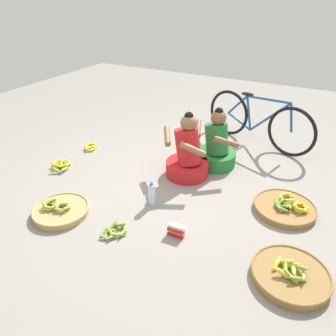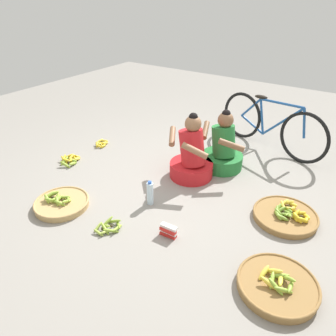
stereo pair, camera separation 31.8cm
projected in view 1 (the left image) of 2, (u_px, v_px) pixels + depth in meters
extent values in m
plane|color=gray|center=(176.00, 186.00, 3.64)|extent=(10.00, 10.00, 0.00)
cylinder|color=red|center=(187.00, 168.00, 3.83)|extent=(0.52, 0.52, 0.18)
cylinder|color=red|center=(187.00, 146.00, 3.68)|extent=(0.44, 0.40, 0.47)
sphere|color=#8C6042|center=(188.00, 123.00, 3.53)|extent=(0.19, 0.19, 0.19)
sphere|color=black|center=(188.00, 116.00, 3.49)|extent=(0.10, 0.10, 0.10)
cylinder|color=#8C6042|center=(167.00, 136.00, 3.72)|extent=(0.22, 0.30, 0.16)
cylinder|color=#8C6042|center=(193.00, 149.00, 3.42)|extent=(0.31, 0.12, 0.16)
cylinder|color=#237233|center=(215.00, 158.00, 4.05)|extent=(0.52, 0.52, 0.18)
cylinder|color=#237233|center=(217.00, 138.00, 3.91)|extent=(0.44, 0.41, 0.42)
sphere|color=brown|center=(219.00, 118.00, 3.77)|extent=(0.19, 0.19, 0.19)
sphere|color=black|center=(219.00, 112.00, 3.74)|extent=(0.10, 0.10, 0.10)
cylinder|color=brown|center=(198.00, 129.00, 3.99)|extent=(0.18, 0.31, 0.16)
cylinder|color=brown|center=(226.00, 142.00, 3.64)|extent=(0.31, 0.19, 0.16)
torus|color=black|center=(228.00, 113.00, 4.78)|extent=(0.66, 0.25, 0.68)
torus|color=black|center=(291.00, 132.00, 4.15)|extent=(0.66, 0.25, 0.68)
cylinder|color=#1E4C8C|center=(269.00, 117.00, 4.30)|extent=(0.54, 0.20, 0.55)
cylinder|color=#1E4C8C|center=(249.00, 113.00, 4.52)|extent=(0.15, 0.08, 0.49)
cylinder|color=#1E4C8C|center=(268.00, 99.00, 4.22)|extent=(0.63, 0.23, 0.08)
cylinder|color=#1E4C8C|center=(239.00, 121.00, 4.69)|extent=(0.41, 0.16, 0.18)
cylinder|color=#1E4C8C|center=(238.00, 105.00, 4.61)|extent=(0.31, 0.13, 0.35)
cylinder|color=#1E4C8C|center=(291.00, 118.00, 4.08)|extent=(0.12, 0.06, 0.38)
ellipsoid|color=black|center=(248.00, 94.00, 4.42)|extent=(0.18, 0.08, 0.05)
cylinder|color=tan|center=(61.00, 211.00, 3.19)|extent=(0.56, 0.56, 0.06)
torus|color=tan|center=(61.00, 209.00, 3.18)|extent=(0.57, 0.57, 0.02)
ellipsoid|color=#8CAD38|center=(67.00, 208.00, 3.14)|extent=(0.05, 0.13, 0.08)
ellipsoid|color=#8CAD38|center=(68.00, 206.00, 3.18)|extent=(0.13, 0.09, 0.06)
ellipsoid|color=#8CAD38|center=(64.00, 204.00, 3.21)|extent=(0.13, 0.08, 0.05)
ellipsoid|color=#8CAD38|center=(58.00, 206.00, 3.17)|extent=(0.05, 0.13, 0.06)
ellipsoid|color=#8CAD38|center=(57.00, 208.00, 3.13)|extent=(0.12, 0.10, 0.08)
ellipsoid|color=#8CAD38|center=(60.00, 211.00, 3.11)|extent=(0.13, 0.07, 0.07)
sphere|color=#382D19|center=(62.00, 207.00, 3.16)|extent=(0.03, 0.03, 0.03)
ellipsoid|color=#8CAD38|center=(55.00, 206.00, 3.16)|extent=(0.04, 0.13, 0.07)
ellipsoid|color=#8CAD38|center=(57.00, 204.00, 3.21)|extent=(0.13, 0.11, 0.06)
ellipsoid|color=#8CAD38|center=(51.00, 201.00, 3.23)|extent=(0.12, 0.11, 0.08)
ellipsoid|color=#8CAD38|center=(47.00, 203.00, 3.21)|extent=(0.06, 0.14, 0.07)
ellipsoid|color=#8CAD38|center=(45.00, 207.00, 3.15)|extent=(0.13, 0.08, 0.09)
ellipsoid|color=#8CAD38|center=(49.00, 208.00, 3.14)|extent=(0.13, 0.10, 0.08)
sphere|color=#382D19|center=(51.00, 205.00, 3.19)|extent=(0.03, 0.03, 0.03)
cylinder|color=olive|center=(290.00, 275.00, 2.48)|extent=(0.61, 0.61, 0.06)
torus|color=olive|center=(291.00, 273.00, 2.47)|extent=(0.62, 0.62, 0.02)
ellipsoid|color=#8CAD38|center=(304.00, 275.00, 2.41)|extent=(0.04, 0.16, 0.07)
ellipsoid|color=#8CAD38|center=(300.00, 267.00, 2.47)|extent=(0.15, 0.09, 0.10)
ellipsoid|color=#8CAD38|center=(292.00, 265.00, 2.50)|extent=(0.15, 0.10, 0.06)
ellipsoid|color=#8CAD38|center=(285.00, 270.00, 2.45)|extent=(0.07, 0.16, 0.07)
ellipsoid|color=#8CAD38|center=(290.00, 276.00, 2.39)|extent=(0.16, 0.08, 0.09)
ellipsoid|color=#8CAD38|center=(298.00, 279.00, 2.38)|extent=(0.15, 0.11, 0.08)
sphere|color=#382D19|center=(295.00, 272.00, 2.44)|extent=(0.03, 0.03, 0.03)
ellipsoid|color=yellow|center=(293.00, 270.00, 2.46)|extent=(0.07, 0.15, 0.07)
ellipsoid|color=yellow|center=(285.00, 261.00, 2.52)|extent=(0.15, 0.06, 0.09)
ellipsoid|color=yellow|center=(277.00, 264.00, 2.50)|extent=(0.06, 0.15, 0.08)
ellipsoid|color=yellow|center=(283.00, 273.00, 2.42)|extent=(0.15, 0.04, 0.09)
sphere|color=#382D19|center=(285.00, 268.00, 2.47)|extent=(0.03, 0.03, 0.03)
cylinder|color=olive|center=(284.00, 208.00, 3.24)|extent=(0.62, 0.62, 0.05)
torus|color=olive|center=(285.00, 206.00, 3.23)|extent=(0.63, 0.63, 0.02)
ellipsoid|color=gold|center=(306.00, 209.00, 3.14)|extent=(0.05, 0.13, 0.06)
ellipsoid|color=gold|center=(305.00, 207.00, 3.17)|extent=(0.11, 0.12, 0.07)
ellipsoid|color=gold|center=(298.00, 204.00, 3.20)|extent=(0.13, 0.09, 0.07)
ellipsoid|color=gold|center=(295.00, 205.00, 3.19)|extent=(0.07, 0.13, 0.08)
ellipsoid|color=gold|center=(295.00, 208.00, 3.16)|extent=(0.10, 0.13, 0.06)
ellipsoid|color=gold|center=(297.00, 209.00, 3.13)|extent=(0.13, 0.09, 0.09)
ellipsoid|color=gold|center=(303.00, 210.00, 3.11)|extent=(0.13, 0.10, 0.08)
sphere|color=#382D19|center=(300.00, 207.00, 3.16)|extent=(0.04, 0.04, 0.04)
ellipsoid|color=yellow|center=(292.00, 200.00, 3.27)|extent=(0.06, 0.13, 0.08)
ellipsoid|color=yellow|center=(291.00, 196.00, 3.32)|extent=(0.12, 0.11, 0.08)
ellipsoid|color=yellow|center=(286.00, 195.00, 3.35)|extent=(0.13, 0.07, 0.08)
ellipsoid|color=yellow|center=(282.00, 195.00, 3.34)|extent=(0.09, 0.13, 0.07)
ellipsoid|color=yellow|center=(281.00, 198.00, 3.29)|extent=(0.11, 0.12, 0.08)
ellipsoid|color=yellow|center=(283.00, 200.00, 3.27)|extent=(0.13, 0.08, 0.06)
ellipsoid|color=yellow|center=(289.00, 201.00, 3.25)|extent=(0.12, 0.11, 0.08)
sphere|color=#382D19|center=(286.00, 198.00, 3.30)|extent=(0.03, 0.03, 0.03)
ellipsoid|color=olive|center=(288.00, 206.00, 3.19)|extent=(0.06, 0.14, 0.06)
ellipsoid|color=olive|center=(288.00, 202.00, 3.23)|extent=(0.11, 0.12, 0.08)
ellipsoid|color=olive|center=(284.00, 200.00, 3.26)|extent=(0.13, 0.03, 0.08)
ellipsoid|color=olive|center=(277.00, 201.00, 3.25)|extent=(0.06, 0.13, 0.08)
ellipsoid|color=olive|center=(277.00, 203.00, 3.23)|extent=(0.07, 0.14, 0.07)
ellipsoid|color=olive|center=(279.00, 205.00, 3.19)|extent=(0.13, 0.09, 0.07)
ellipsoid|color=olive|center=(286.00, 206.00, 3.17)|extent=(0.12, 0.11, 0.08)
sphere|color=#382D19|center=(283.00, 204.00, 3.22)|extent=(0.03, 0.03, 0.03)
ellipsoid|color=olive|center=(289.00, 207.00, 3.16)|extent=(0.06, 0.13, 0.08)
ellipsoid|color=olive|center=(287.00, 204.00, 3.21)|extent=(0.13, 0.08, 0.06)
ellipsoid|color=olive|center=(279.00, 203.00, 3.22)|extent=(0.10, 0.13, 0.08)
ellipsoid|color=olive|center=(279.00, 208.00, 3.16)|extent=(0.12, 0.11, 0.06)
ellipsoid|color=olive|center=(283.00, 210.00, 3.13)|extent=(0.13, 0.05, 0.06)
sphere|color=#382D19|center=(284.00, 206.00, 3.18)|extent=(0.03, 0.03, 0.03)
ellipsoid|color=gold|center=(64.00, 165.00, 4.01)|extent=(0.04, 0.16, 0.07)
ellipsoid|color=gold|center=(65.00, 163.00, 4.07)|extent=(0.15, 0.10, 0.07)
ellipsoid|color=gold|center=(62.00, 162.00, 4.09)|extent=(0.16, 0.08, 0.08)
ellipsoid|color=gold|center=(58.00, 162.00, 4.09)|extent=(0.11, 0.15, 0.07)
ellipsoid|color=gold|center=(54.00, 164.00, 4.03)|extent=(0.11, 0.15, 0.07)
ellipsoid|color=gold|center=(55.00, 166.00, 3.98)|extent=(0.16, 0.06, 0.09)
ellipsoid|color=gold|center=(59.00, 166.00, 3.97)|extent=(0.14, 0.13, 0.09)
sphere|color=#382D19|center=(60.00, 164.00, 4.04)|extent=(0.03, 0.03, 0.03)
ellipsoid|color=#8CAD38|center=(65.00, 169.00, 3.93)|extent=(0.07, 0.16, 0.08)
ellipsoid|color=#8CAD38|center=(64.00, 166.00, 4.00)|extent=(0.16, 0.04, 0.06)
ellipsoid|color=#8CAD38|center=(55.00, 167.00, 3.96)|extent=(0.06, 0.16, 0.10)
ellipsoid|color=#8CAD38|center=(57.00, 170.00, 3.88)|extent=(0.16, 0.07, 0.10)
sphere|color=#382D19|center=(60.00, 168.00, 3.94)|extent=(0.03, 0.03, 0.03)
ellipsoid|color=yellow|center=(68.00, 164.00, 4.04)|extent=(0.06, 0.12, 0.07)
ellipsoid|color=yellow|center=(68.00, 162.00, 4.10)|extent=(0.12, 0.04, 0.06)
ellipsoid|color=yellow|center=(62.00, 162.00, 4.07)|extent=(0.05, 0.12, 0.07)
ellipsoid|color=yellow|center=(63.00, 165.00, 4.02)|extent=(0.12, 0.06, 0.06)
sphere|color=#382D19|center=(65.00, 163.00, 4.06)|extent=(0.03, 0.03, 0.03)
ellipsoid|color=#9EB747|center=(113.00, 236.00, 2.88)|extent=(0.05, 0.12, 0.06)
ellipsoid|color=#9EB747|center=(112.00, 230.00, 2.94)|extent=(0.12, 0.04, 0.07)
ellipsoid|color=#9EB747|center=(104.00, 232.00, 2.93)|extent=(0.03, 0.12, 0.07)
ellipsoid|color=#9EB747|center=(105.00, 238.00, 2.87)|extent=(0.12, 0.03, 0.05)
sphere|color=#382D19|center=(109.00, 234.00, 2.91)|extent=(0.03, 0.03, 0.03)
ellipsoid|color=#8CAD38|center=(124.00, 231.00, 2.93)|extent=(0.06, 0.16, 0.07)
ellipsoid|color=#8CAD38|center=(124.00, 228.00, 2.98)|extent=(0.14, 0.12, 0.06)
ellipsoid|color=#8CAD38|center=(119.00, 225.00, 3.01)|extent=(0.16, 0.07, 0.08)
ellipsoid|color=#8CAD38|center=(112.00, 226.00, 2.98)|extent=(0.06, 0.15, 0.09)
ellipsoid|color=#8CAD38|center=(111.00, 233.00, 2.91)|extent=(0.15, 0.07, 0.09)
ellipsoid|color=#8CAD38|center=(118.00, 235.00, 2.89)|extent=(0.14, 0.13, 0.07)
sphere|color=#382D19|center=(117.00, 230.00, 2.95)|extent=(0.03, 0.03, 0.03)
ellipsoid|color=yellow|center=(93.00, 149.00, 4.42)|extent=(0.05, 0.12, 0.05)
ellipsoid|color=yellow|center=(93.00, 147.00, 4.47)|extent=(0.12, 0.05, 0.05)
ellipsoid|color=yellow|center=(90.00, 147.00, 4.48)|extent=(0.10, 0.11, 0.05)
ellipsoid|color=yellow|center=(86.00, 149.00, 4.42)|extent=(0.10, 0.11, 0.07)
ellipsoid|color=yellow|center=(89.00, 150.00, 4.39)|extent=(0.12, 0.08, 0.07)
sphere|color=#382D19|center=(90.00, 148.00, 4.44)|extent=(0.03, 0.03, 0.03)
ellipsoid|color=yellow|center=(95.00, 146.00, 4.48)|extent=(0.06, 0.14, 0.08)
ellipsoid|color=yellow|center=(93.00, 144.00, 4.54)|extent=(0.14, 0.05, 0.07)
ellipsoid|color=yellow|center=(88.00, 145.00, 4.53)|extent=(0.06, 0.14, 0.07)
ellipsoid|color=yellow|center=(88.00, 148.00, 4.45)|extent=(0.14, 0.06, 0.07)
sphere|color=#382D19|center=(91.00, 146.00, 4.50)|extent=(0.03, 0.03, 0.03)
cylinder|color=silver|center=(152.00, 195.00, 3.28)|extent=(0.07, 0.07, 0.25)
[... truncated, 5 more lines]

